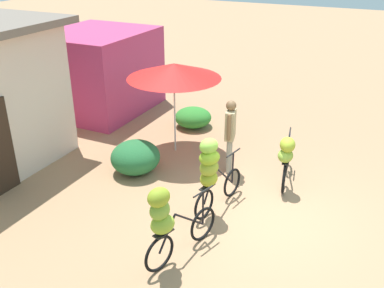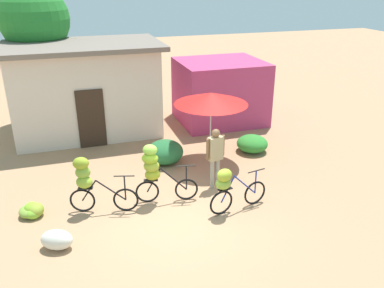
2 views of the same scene
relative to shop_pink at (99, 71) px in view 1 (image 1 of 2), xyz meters
name	(u,v)px [view 1 (image 1 of 2)]	position (x,y,z in m)	size (l,w,h in m)	color
ground_plane	(259,217)	(-3.57, -6.29, -1.20)	(60.00, 60.00, 0.00)	#A77D5A
shop_pink	(99,71)	(0.00, 0.00, 0.00)	(3.20, 2.80, 2.40)	#B83868
hedge_bush_front_left	(135,157)	(-3.06, -3.20, -0.83)	(1.14, 1.11, 0.73)	#256736
hedge_bush_front_right	(193,117)	(-0.08, -3.21, -0.93)	(1.03, 1.03, 0.55)	#2F832E
market_umbrella	(174,71)	(-1.67, -3.48, 0.85)	(2.23, 2.23, 2.23)	beige
bicycle_leftmost	(167,219)	(-5.47, -5.35, -0.35)	(1.64, 0.61, 1.47)	black
bicycle_near_pile	(211,170)	(-3.86, -5.40, -0.26)	(1.60, 0.47, 1.62)	black
bicycle_center_loaded	(286,156)	(-2.24, -6.40, -0.49)	(1.63, 0.46, 1.22)	black
person_vendor	(230,129)	(-2.12, -5.10, -0.15)	(0.57, 0.29, 1.71)	gray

